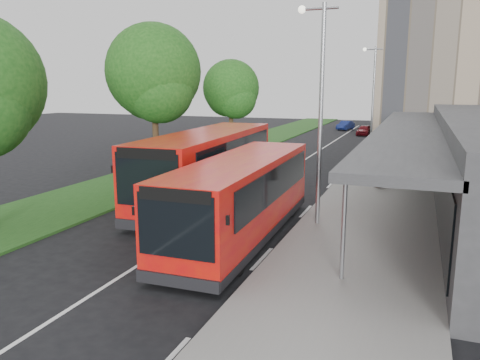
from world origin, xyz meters
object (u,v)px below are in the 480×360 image
object	(u,v)px
tree_mid	(154,78)
litter_bin	(378,180)
tree_far	(231,92)
lamp_post_near	(319,102)
bus_second	(208,166)
lamp_post_far	(372,93)
bollard	(376,157)
bus_main	(242,198)
car_near	(364,130)
car_far	(345,125)

from	to	relation	value
tree_mid	litter_bin	distance (m)	13.85
tree_far	litter_bin	xyz separation A→B (m)	(12.84, -11.54, -4.25)
lamp_post_near	bus_second	distance (m)	6.60
lamp_post_near	litter_bin	bearing A→B (deg)	77.19
lamp_post_far	bollard	world-z (taller)	lamp_post_far
bus_main	litter_bin	xyz separation A→B (m)	(3.85, 9.77, -0.91)
tree_mid	bollard	distance (m)	15.37
lamp_post_near	car_near	xyz separation A→B (m)	(-2.04, 35.13, -4.16)
tree_mid	bus_main	xyz separation A→B (m)	(8.99, -9.31, -4.27)
bus_main	lamp_post_near	bearing A→B (deg)	45.38
tree_far	car_far	bearing A→B (deg)	73.98
bus_main	litter_bin	bearing A→B (deg)	67.36
bus_second	bollard	world-z (taller)	bus_second
lamp_post_far	car_far	bearing A→B (deg)	103.21
car_near	car_far	distance (m)	6.35
tree_far	bus_second	world-z (taller)	tree_far
bus_main	bus_second	size ratio (longest dim) A/B	0.87
bus_main	bollard	world-z (taller)	bus_main
lamp_post_near	car_far	world-z (taller)	lamp_post_near
tree_far	bus_main	size ratio (longest dim) A/B	0.74
tree_far	car_near	xyz separation A→B (m)	(9.09, 16.08, -4.23)
car_far	bus_main	bearing A→B (deg)	-72.97
lamp_post_far	tree_mid	bearing A→B (deg)	-130.68
lamp_post_far	bus_second	world-z (taller)	lamp_post_far
tree_mid	car_far	bearing A→B (deg)	79.52
lamp_post_far	litter_bin	xyz separation A→B (m)	(1.71, -12.49, -4.18)
tree_far	car_near	size ratio (longest dim) A/B	2.26
bus_second	lamp_post_near	bearing A→B (deg)	-24.20
tree_mid	bollard	bearing A→B (deg)	33.72
litter_bin	bollard	size ratio (longest dim) A/B	0.81
tree_far	car_far	size ratio (longest dim) A/B	2.24
lamp_post_far	car_far	world-z (taller)	lamp_post_far
car_far	lamp_post_near	bearing A→B (deg)	-69.79
bus_second	bollard	bearing A→B (deg)	60.97
tree_mid	bus_second	bearing A→B (deg)	-40.90
bus_main	bollard	xyz separation A→B (m)	(3.08, 17.36, -0.82)
lamp_post_near	bus_main	bearing A→B (deg)	-133.49
lamp_post_near	lamp_post_far	distance (m)	20.00
tree_far	bus_second	size ratio (longest dim) A/B	0.64
tree_far	car_near	distance (m)	18.95
tree_far	car_far	distance (m)	23.02
bus_main	tree_mid	bearing A→B (deg)	132.85
lamp_post_near	bollard	bearing A→B (deg)	86.46
bollard	car_far	xyz separation A→B (m)	(-5.82, 25.70, -0.09)
lamp_post_far	car_near	xyz separation A→B (m)	(-2.04, 15.13, -4.16)
bus_main	bollard	distance (m)	17.65
lamp_post_near	car_near	bearing A→B (deg)	93.32
bollard	car_far	world-z (taller)	bollard
tree_far	lamp_post_near	bearing A→B (deg)	-59.71
car_near	car_far	world-z (taller)	car_near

